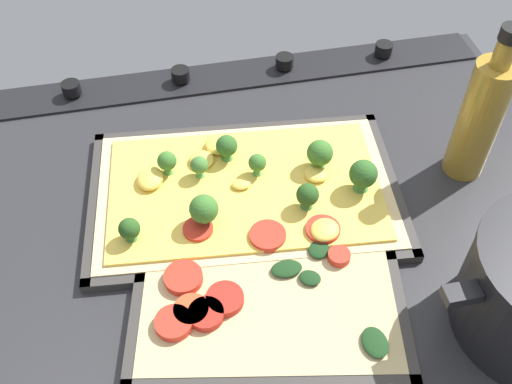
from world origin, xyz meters
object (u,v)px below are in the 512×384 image
at_px(baking_tray_back, 268,293).
at_px(veggie_pizza_back, 262,287).
at_px(broccoli_pizza, 247,188).
at_px(baking_tray_front, 245,195).
at_px(oil_bottle, 480,117).

bearing_deg(baking_tray_back, veggie_pizza_back, -35.32).
relative_size(broccoli_pizza, baking_tray_back, 1.16).
bearing_deg(baking_tray_back, baking_tray_front, -91.11).
bearing_deg(broccoli_pizza, baking_tray_back, 87.78).
distance_m(baking_tray_back, veggie_pizza_back, 0.01).
height_order(veggie_pizza_back, oil_bottle, oil_bottle).
xyz_separation_m(baking_tray_back, veggie_pizza_back, (0.01, -0.00, 0.01)).
distance_m(baking_tray_back, oil_bottle, 0.34).
distance_m(broccoli_pizza, baking_tray_back, 0.15).
bearing_deg(baking_tray_back, oil_bottle, -154.69).
relative_size(veggie_pizza_back, oil_bottle, 1.42).
relative_size(broccoli_pizza, veggie_pizza_back, 1.26).
xyz_separation_m(baking_tray_front, veggie_pizza_back, (0.01, 0.15, 0.01)).
height_order(baking_tray_front, veggie_pizza_back, veggie_pizza_back).
xyz_separation_m(baking_tray_front, baking_tray_back, (0.00, 0.15, 0.00)).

